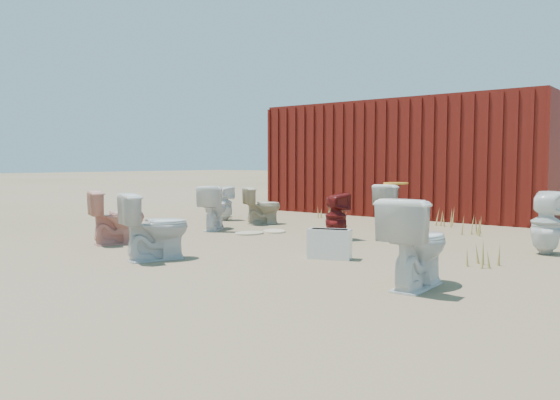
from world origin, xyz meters
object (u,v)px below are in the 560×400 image
Objects in this scene: shipping_container at (411,159)px; loose_tank at (330,244)px; toilet_front_pink at (117,217)px; toilet_back_beige_right at (263,206)px; toilet_front_a at (213,208)px; toilet_front_maroon at (336,216)px; toilet_front_c at (156,226)px; toilet_back_yellowlid at (396,207)px; toilet_back_beige_left at (217,201)px; toilet_back_e at (546,223)px; toilet_front_e at (416,243)px; toilet_back_a at (225,203)px.

loose_tank is (1.69, -5.81, -1.02)m from shipping_container.
loose_tank is at bearing -141.08° from toilet_front_pink.
shipping_container is at bearing -78.31° from toilet_back_beige_right.
toilet_front_a is 1.08× the size of toilet_front_maroon.
toilet_front_maroon is (0.77, 2.66, -0.05)m from toilet_front_c.
loose_tank is (1.54, 1.30, -0.21)m from toilet_front_c.
toilet_back_yellowlid is at bearing -69.51° from shipping_container.
toilet_back_yellowlid is at bearing -74.51° from toilet_front_maroon.
toilet_back_beige_left is (-2.87, 3.87, -0.06)m from toilet_front_c.
toilet_back_yellowlid is 0.99× the size of toilet_back_e.
toilet_front_e reaches higher than toilet_back_e.
toilet_back_e reaches higher than toilet_back_beige_left.
shipping_container is at bearing -77.60° from toilet_front_pink.
toilet_back_e is at bearing -127.60° from toilet_front_pink.
toilet_back_a is 4.52m from loose_tank.
toilet_back_beige_left is at bearing -33.14° from toilet_front_c.
toilet_back_beige_right reaches higher than loose_tank.
toilet_front_c is at bearing -160.38° from loose_tank.
toilet_front_pink is 1.09× the size of toilet_front_maroon.
toilet_front_pink reaches higher than toilet_back_a.
toilet_front_pink is 3.06m from toilet_back_beige_right.
toilet_front_maroon is at bearing -45.07° from toilet_front_e.
toilet_front_a reaches higher than toilet_back_beige_left.
toilet_front_maroon is 2.74m from toilet_back_e.
toilet_back_beige_right is at bearing -108.68° from shipping_container.
shipping_container reaches higher than toilet_front_pink.
toilet_back_beige_right is at bearing -48.66° from toilet_front_c.
toilet_front_maroon reaches higher than loose_tank.
toilet_back_beige_left is at bearing -77.85° from toilet_front_a.
toilet_back_beige_left is 0.85× the size of toilet_back_e.
toilet_front_c is 2.03m from loose_tank.
shipping_container is 8.04× the size of toilet_front_pink.
toilet_back_beige_right is at bearing 142.17° from toilet_back_beige_left.
toilet_back_e is (5.81, -0.38, 0.05)m from toilet_back_a.
toilet_front_c is (0.15, -7.11, -0.81)m from shipping_container.
toilet_back_beige_left is at bearing -43.55° from toilet_front_pink.
toilet_front_maroon reaches higher than toilet_back_beige_left.
toilet_back_e is (0.50, 2.64, -0.02)m from toilet_front_e.
toilet_front_c is 4.70m from toilet_back_e.
toilet_back_yellowlid is (2.31, 3.80, 0.01)m from toilet_front_pink.
toilet_front_pink is 1.11× the size of toilet_back_a.
toilet_front_pink is 0.92× the size of toilet_front_e.
toilet_back_beige_left reaches higher than loose_tank.
toilet_front_e reaches higher than toilet_back_beige_right.
toilet_back_beige_left is 1.55m from toilet_back_beige_right.
toilet_front_a is 1.10× the size of toilet_back_a.
toilet_front_e is at bearing 125.22° from toilet_back_beige_left.
toilet_front_a is 2.84m from toilet_front_c.
toilet_back_beige_left is at bearing -30.78° from toilet_front_e.
toilet_back_beige_left is 6.36m from toilet_back_e.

